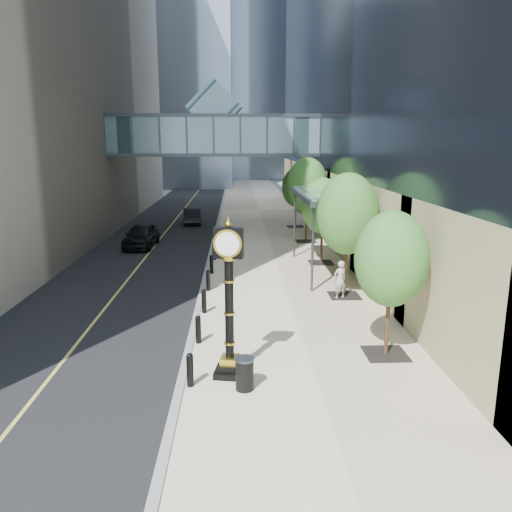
# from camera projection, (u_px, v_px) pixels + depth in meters

# --- Properties ---
(ground) EXTENTS (320.00, 320.00, 0.00)m
(ground) POSITION_uv_depth(u_px,v_px,m) (287.00, 404.00, 13.57)
(ground) COLOR gray
(ground) RESTS_ON ground
(road) EXTENTS (8.00, 180.00, 0.02)m
(road) POSITION_uv_depth(u_px,v_px,m) (183.00, 211.00, 52.29)
(road) COLOR black
(road) RESTS_ON ground
(sidewalk) EXTENTS (8.00, 180.00, 0.06)m
(sidewalk) POSITION_uv_depth(u_px,v_px,m) (259.00, 210.00, 52.58)
(sidewalk) COLOR beige
(sidewalk) RESTS_ON ground
(curb) EXTENTS (0.25, 180.00, 0.07)m
(curb) POSITION_uv_depth(u_px,v_px,m) (221.00, 210.00, 52.43)
(curb) COLOR gray
(curb) RESTS_ON ground
(distant_tower_c) EXTENTS (22.00, 22.00, 65.00)m
(distant_tower_c) POSITION_uv_depth(u_px,v_px,m) (216.00, 37.00, 123.10)
(distant_tower_c) COLOR #A8BAD4
(distant_tower_c) RESTS_ON ground
(skywalk) EXTENTS (17.00, 4.20, 5.80)m
(skywalk) POSITION_uv_depth(u_px,v_px,m) (215.00, 133.00, 39.04)
(skywalk) COLOR slate
(skywalk) RESTS_ON ground
(entrance_canopy) EXTENTS (3.00, 8.00, 4.38)m
(entrance_canopy) POSITION_uv_depth(u_px,v_px,m) (327.00, 196.00, 26.42)
(entrance_canopy) COLOR #383F44
(entrance_canopy) RESTS_ON ground
(bollard_row) EXTENTS (0.20, 16.20, 0.90)m
(bollard_row) POSITION_uv_depth(u_px,v_px,m) (206.00, 291.00, 22.13)
(bollard_row) COLOR black
(bollard_row) RESTS_ON sidewalk
(street_trees) EXTENTS (2.88, 28.36, 5.92)m
(street_trees) POSITION_uv_depth(u_px,v_px,m) (322.00, 201.00, 28.83)
(street_trees) COLOR black
(street_trees) RESTS_ON sidewalk
(street_clock) EXTENTS (1.02, 1.02, 4.73)m
(street_clock) POSITION_uv_depth(u_px,v_px,m) (229.00, 311.00, 14.68)
(street_clock) COLOR black
(street_clock) RESTS_ON sidewalk
(trash_bin) EXTENTS (0.56, 0.56, 0.90)m
(trash_bin) POSITION_uv_depth(u_px,v_px,m) (245.00, 375.00, 14.14)
(trash_bin) COLOR black
(trash_bin) RESTS_ON sidewalk
(pedestrian) EXTENTS (0.75, 0.63, 1.74)m
(pedestrian) POSITION_uv_depth(u_px,v_px,m) (340.00, 279.00, 22.44)
(pedestrian) COLOR #AEA79F
(pedestrian) RESTS_ON sidewalk
(car_near) EXTENTS (2.09, 4.73, 1.58)m
(car_near) POSITION_uv_depth(u_px,v_px,m) (141.00, 236.00, 33.78)
(car_near) COLOR black
(car_near) RESTS_ON road
(car_far) EXTENTS (1.90, 4.34, 1.39)m
(car_far) POSITION_uv_depth(u_px,v_px,m) (192.00, 216.00, 43.69)
(car_far) COLOR black
(car_far) RESTS_ON road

